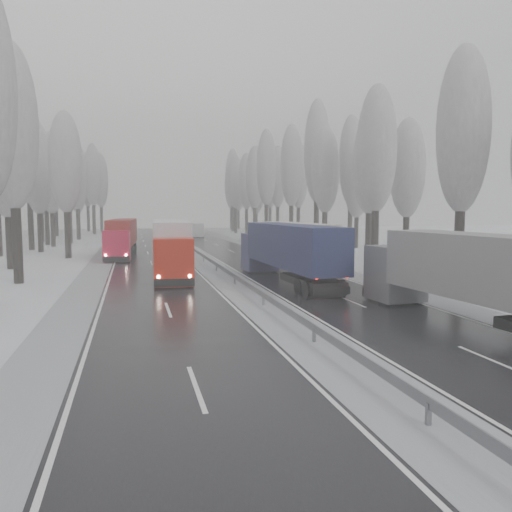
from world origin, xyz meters
name	(u,v)px	position (x,y,z in m)	size (l,w,h in m)	color
ground	(357,375)	(0.00, 0.00, 0.00)	(260.00, 260.00, 0.00)	white
carriageway_right	(269,267)	(5.25, 30.00, 0.01)	(7.50, 200.00, 0.03)	black
carriageway_left	(154,270)	(-5.25, 30.00, 0.01)	(7.50, 200.00, 0.03)	black
median_slush	(213,268)	(0.00, 30.00, 0.02)	(3.00, 200.00, 0.04)	#9FA2A7
shoulder_right	(319,265)	(10.20, 30.00, 0.02)	(2.40, 200.00, 0.04)	#9FA2A7
shoulder_left	(95,272)	(-10.20, 30.00, 0.02)	(2.40, 200.00, 0.04)	#9FA2A7
median_guardrail	(213,262)	(0.00, 29.99, 0.60)	(0.12, 200.00, 0.76)	slate
tree_16	(463,131)	(15.04, 15.67, 10.67)	(3.60, 3.60, 16.53)	black
tree_18	(377,150)	(14.51, 27.03, 10.70)	(3.60, 3.60, 16.58)	black
tree_19	(408,169)	(20.02, 31.03, 9.42)	(3.60, 3.60, 14.57)	black
tree_20	(370,165)	(17.90, 35.17, 10.14)	(3.60, 3.60, 15.71)	black
tree_21	(372,152)	(20.12, 39.17, 12.00)	(3.60, 3.60, 18.62)	black
tree_22	(326,171)	(17.02, 45.60, 10.24)	(3.60, 3.60, 15.86)	black
tree_23	(357,185)	(23.31, 49.60, 8.77)	(3.60, 3.60, 13.55)	black
tree_24	(317,152)	(17.90, 51.02, 13.19)	(3.60, 3.60, 20.49)	black
tree_25	(351,161)	(24.81, 55.02, 12.52)	(3.60, 3.60, 19.44)	black
tree_26	(292,166)	(17.56, 61.27, 12.10)	(3.60, 3.60, 18.78)	black
tree_27	(325,174)	(24.72, 65.27, 11.36)	(3.60, 3.60, 17.62)	black
tree_28	(266,168)	(16.34, 71.95, 12.64)	(3.60, 3.60, 19.62)	black
tree_29	(299,176)	(23.71, 75.95, 11.67)	(3.60, 3.60, 18.11)	black
tree_30	(255,178)	(16.56, 81.70, 11.52)	(3.60, 3.60, 17.86)	black
tree_31	(278,177)	(22.48, 85.70, 11.97)	(3.60, 3.60, 18.58)	black
tree_32	(246,182)	(16.63, 89.21, 11.18)	(3.60, 3.60, 17.33)	black
tree_33	(256,192)	(19.77, 93.21, 9.26)	(3.60, 3.60, 14.33)	black
tree_34	(236,183)	(15.73, 96.32, 11.37)	(3.60, 3.60, 17.63)	black
tree_35	(270,182)	(24.94, 100.32, 11.77)	(3.60, 3.60, 18.25)	black
tree_36	(233,178)	(17.04, 106.16, 13.02)	(3.60, 3.60, 20.23)	black
tree_37	(256,189)	(24.02, 110.16, 10.56)	(3.60, 3.60, 16.37)	black
tree_38	(231,186)	(18.73, 116.73, 11.59)	(3.60, 3.60, 17.97)	black
tree_39	(238,191)	(21.55, 120.73, 10.45)	(3.60, 3.60, 16.19)	black
tree_58	(12,128)	(-15.13, 24.57, 11.10)	(3.60, 3.60, 17.21)	black
tree_60	(6,161)	(-17.75, 34.20, 9.59)	(3.60, 3.60, 14.84)	black
tree_62	(65,163)	(-13.94, 43.73, 10.36)	(3.60, 3.60, 16.04)	black
tree_64	(38,172)	(-18.26, 52.71, 9.96)	(3.60, 3.60, 15.42)	black
tree_65	(28,154)	(-20.05, 56.71, 12.55)	(3.60, 3.60, 19.48)	black
tree_66	(51,178)	(-18.16, 62.35, 9.84)	(3.60, 3.60, 15.23)	black
tree_67	(45,171)	(-19.54, 66.35, 11.03)	(3.60, 3.60, 17.09)	black
tree_68	(68,175)	(-16.58, 69.11, 10.75)	(3.60, 3.60, 16.65)	black
tree_69	(39,165)	(-21.42, 73.11, 12.46)	(3.60, 3.60, 19.35)	black
tree_70	(77,177)	(-16.33, 79.19, 11.03)	(3.60, 3.60, 17.09)	black
tree_71	(51,169)	(-21.09, 83.19, 12.63)	(3.60, 3.60, 19.61)	black
tree_72	(68,187)	(-18.93, 88.54, 9.76)	(3.60, 3.60, 15.11)	black
tree_73	(55,180)	(-21.82, 92.54, 11.11)	(3.60, 3.60, 17.22)	black
tree_74	(93,175)	(-15.07, 99.33, 12.67)	(3.60, 3.60, 19.68)	black
tree_75	(51,179)	(-24.20, 103.33, 11.99)	(3.60, 3.60, 18.60)	black
tree_76	(100,181)	(-14.05, 108.72, 11.95)	(3.60, 3.60, 18.55)	black
tree_77	(77,193)	(-19.66, 112.72, 9.26)	(3.60, 3.60, 14.32)	black
tree_78	(87,180)	(-17.56, 115.31, 12.59)	(3.60, 3.60, 19.55)	black
tree_79	(77,187)	(-20.33, 119.31, 11.01)	(3.60, 3.60, 17.07)	black
truck_grey_tarp	(483,274)	(8.21, 4.52, 2.47)	(3.95, 16.66, 4.24)	#545559
truck_blue_box	(287,249)	(3.90, 20.15, 2.50)	(3.43, 16.81, 4.28)	#1E1E4B
truck_cream_box	(292,240)	(8.21, 32.12, 2.37)	(4.04, 15.99, 4.07)	#A8A495
box_truck_distant	(198,230)	(5.39, 82.30, 1.40)	(3.19, 7.58, 2.74)	silver
truck_red_white	(171,243)	(-3.97, 26.74, 2.58)	(3.57, 17.33, 4.42)	#B6190A
truck_red_red	(122,235)	(-8.19, 44.33, 2.45)	(3.49, 16.50, 4.20)	red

